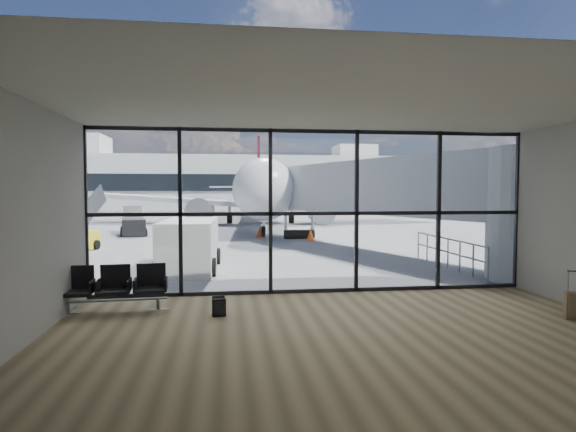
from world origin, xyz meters
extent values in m
plane|color=slate|center=(0.00, 40.00, 0.00)|extent=(220.00, 220.00, 0.00)
cube|color=brown|center=(0.00, -4.00, 0.01)|extent=(12.00, 8.00, 0.01)
cube|color=silver|center=(0.00, -4.00, 4.50)|extent=(12.00, 8.00, 0.02)
cube|color=#AEAEA9|center=(0.00, -8.00, 2.25)|extent=(12.00, 0.02, 4.50)
cube|color=#AEAEA9|center=(-6.00, -4.00, 2.25)|extent=(0.02, 8.00, 4.50)
cube|color=white|center=(0.00, 0.00, 2.25)|extent=(12.00, 0.04, 4.50)
cube|color=black|center=(0.00, 0.00, 0.06)|extent=(12.00, 0.12, 0.10)
cube|color=black|center=(0.00, 0.00, 2.20)|extent=(12.00, 0.12, 0.10)
cube|color=black|center=(0.00, 0.00, 4.44)|extent=(12.00, 0.12, 0.10)
cube|color=black|center=(-6.00, 0.00, 2.25)|extent=(0.10, 0.12, 4.50)
cube|color=black|center=(-3.60, 0.00, 2.25)|extent=(0.10, 0.12, 4.50)
cube|color=black|center=(-1.20, 0.00, 2.25)|extent=(0.10, 0.12, 4.50)
cube|color=black|center=(1.20, 0.00, 2.25)|extent=(0.10, 0.12, 4.50)
cube|color=black|center=(3.60, 0.00, 2.25)|extent=(0.10, 0.12, 4.50)
cube|color=black|center=(6.00, 0.00, 2.25)|extent=(0.10, 0.12, 4.50)
cylinder|color=#A9ACAF|center=(7.20, 1.00, 2.10)|extent=(2.80, 2.80, 4.20)
cube|color=#A9ACAF|center=(4.55, 8.00, 3.00)|extent=(7.45, 14.81, 2.40)
cube|color=#A9ACAF|center=(1.90, 15.00, 3.00)|extent=(2.60, 2.20, 2.60)
cylinder|color=gray|center=(1.10, 15.00, 0.90)|extent=(0.20, 0.20, 1.80)
cylinder|color=gray|center=(2.70, 15.00, 0.90)|extent=(0.20, 0.20, 1.80)
cylinder|color=black|center=(1.90, 15.00, 0.25)|extent=(1.80, 0.56, 0.56)
cylinder|color=gray|center=(5.60, 0.80, 0.55)|extent=(0.06, 0.06, 1.10)
cylinder|color=gray|center=(5.60, 1.70, 0.55)|extent=(0.06, 0.06, 1.10)
cylinder|color=gray|center=(5.60, 2.60, 0.55)|extent=(0.06, 0.06, 1.10)
cylinder|color=gray|center=(5.60, 3.50, 0.55)|extent=(0.06, 0.06, 1.10)
cylinder|color=gray|center=(5.60, 4.40, 0.55)|extent=(0.06, 0.06, 1.10)
cylinder|color=gray|center=(5.60, 5.30, 0.55)|extent=(0.06, 0.06, 1.10)
cylinder|color=gray|center=(5.60, 6.20, 0.55)|extent=(0.06, 0.06, 1.10)
cylinder|color=gray|center=(5.60, 3.50, 1.08)|extent=(0.06, 5.40, 0.06)
cylinder|color=gray|center=(5.60, 3.50, 0.60)|extent=(0.06, 5.40, 0.06)
cube|color=beige|center=(0.00, 62.00, 4.00)|extent=(80.00, 12.00, 8.00)
cube|color=black|center=(0.00, 55.90, 4.00)|extent=(80.00, 0.20, 2.40)
cube|color=beige|center=(-25.00, 62.00, 9.50)|extent=(10.00, 8.00, 3.00)
cube|color=beige|center=(18.00, 62.00, 9.00)|extent=(6.00, 6.00, 2.00)
cylinder|color=#382619|center=(-39.00, 72.00, 1.53)|extent=(0.50, 0.50, 3.06)
sphere|color=black|center=(-39.00, 72.00, 5.27)|extent=(5.61, 5.61, 5.61)
cylinder|color=#382619|center=(-33.00, 72.00, 1.71)|extent=(0.50, 0.50, 3.42)
sphere|color=black|center=(-33.00, 72.00, 5.89)|extent=(6.27, 6.27, 6.27)
cylinder|color=#382619|center=(-27.00, 72.00, 1.35)|extent=(0.50, 0.50, 2.70)
sphere|color=black|center=(-27.00, 72.00, 4.65)|extent=(4.95, 4.95, 4.95)
cylinder|color=#382619|center=(-21.00, 72.00, 1.53)|extent=(0.50, 0.50, 3.06)
sphere|color=black|center=(-21.00, 72.00, 5.27)|extent=(5.61, 5.61, 5.61)
cylinder|color=#382619|center=(-15.00, 72.00, 1.71)|extent=(0.50, 0.50, 3.42)
sphere|color=black|center=(-15.00, 72.00, 5.89)|extent=(6.27, 6.27, 6.27)
cube|color=gray|center=(-5.00, -1.48, 0.27)|extent=(2.42, 0.28, 0.04)
cube|color=black|center=(-5.82, -1.55, 0.48)|extent=(0.73, 0.69, 0.09)
cube|color=black|center=(-5.85, -1.24, 0.77)|extent=(0.69, 0.13, 0.60)
cube|color=black|center=(-5.00, -1.48, 0.48)|extent=(0.73, 0.69, 0.09)
cube|color=black|center=(-5.02, -1.18, 0.77)|extent=(0.69, 0.13, 0.60)
cube|color=black|center=(-4.18, -1.42, 0.48)|extent=(0.73, 0.69, 0.09)
cube|color=black|center=(-4.20, -1.11, 0.77)|extent=(0.69, 0.13, 0.60)
cylinder|color=gray|center=(-5.99, -1.56, 0.14)|extent=(0.07, 0.07, 0.27)
cylinder|color=gray|center=(-4.01, -1.41, 0.14)|extent=(0.07, 0.07, 0.27)
cube|color=black|center=(-2.57, -2.20, 0.20)|extent=(0.32, 0.23, 0.41)
cube|color=black|center=(-2.56, -2.31, 0.20)|extent=(0.25, 0.09, 0.28)
cylinder|color=black|center=(-2.59, -2.10, 0.41)|extent=(0.28, 0.11, 0.07)
cube|color=brown|center=(5.13, -3.52, 0.32)|extent=(0.45, 0.37, 0.59)
cylinder|color=gray|center=(5.07, -3.38, 0.82)|extent=(0.03, 0.03, 0.49)
cube|color=black|center=(5.17, -3.42, 1.06)|extent=(0.26, 0.12, 0.02)
cylinder|color=black|center=(5.07, -3.38, 0.03)|extent=(0.05, 0.07, 0.07)
cylinder|color=silver|center=(0.63, 28.79, 2.91)|extent=(5.29, 29.24, 3.59)
sphere|color=silver|center=(-0.23, 14.28, 2.91)|extent=(3.59, 3.59, 3.59)
cone|color=silver|center=(1.62, 45.73, 3.20)|extent=(3.92, 6.02, 3.59)
cube|color=black|center=(-0.19, 14.86, 3.39)|extent=(2.20, 1.29, 0.48)
cube|color=silver|center=(-7.54, 30.25, 2.08)|extent=(14.74, 8.37, 1.15)
cylinder|color=black|center=(-4.46, 28.12, 1.11)|extent=(2.23, 3.41, 2.04)
cube|color=silver|center=(-1.50, 45.43, 3.30)|extent=(5.60, 3.10, 0.17)
cube|color=silver|center=(8.91, 29.28, 2.08)|extent=(14.90, 6.86, 1.15)
cylinder|color=black|center=(5.60, 27.53, 1.11)|extent=(2.23, 3.41, 2.04)
cube|color=silver|center=(4.69, 45.06, 3.30)|extent=(5.53, 2.53, 0.17)
cube|color=#4E0B1B|center=(1.62, 45.73, 6.40)|extent=(0.51, 3.69, 5.82)
cylinder|color=gray|center=(-0.12, 16.21, 0.68)|extent=(0.19, 0.19, 1.36)
cylinder|color=black|center=(-0.12, 16.21, 0.34)|extent=(0.28, 0.69, 0.68)
cylinder|color=black|center=(-2.06, 29.44, 0.44)|extent=(0.49, 0.95, 0.93)
cylinder|color=black|center=(3.36, 29.12, 0.44)|extent=(0.49, 0.95, 0.93)
cube|color=silver|center=(-3.69, 4.30, 0.89)|extent=(1.96, 4.18, 1.78)
cube|color=black|center=(-3.75, 2.78, 1.38)|extent=(1.74, 1.14, 0.62)
cylinder|color=black|center=(-4.63, 3.00, 0.31)|extent=(0.25, 0.63, 0.62)
cylinder|color=black|center=(-2.85, 2.92, 0.31)|extent=(0.25, 0.63, 0.62)
cylinder|color=black|center=(-4.52, 5.67, 0.31)|extent=(0.25, 0.63, 0.62)
cylinder|color=black|center=(-2.74, 5.60, 0.31)|extent=(0.25, 0.63, 0.62)
cube|color=black|center=(-8.24, 18.58, 0.55)|extent=(1.97, 3.21, 1.00)
cube|color=black|center=(-8.48, 19.75, 1.30)|extent=(1.67, 2.68, 1.03)
cylinder|color=black|center=(-8.72, 17.46, 0.25)|extent=(0.30, 0.53, 0.50)
cylinder|color=black|center=(-7.36, 17.74, 0.25)|extent=(0.30, 0.53, 0.50)
cylinder|color=black|center=(-9.12, 19.42, 0.25)|extent=(0.30, 0.53, 0.50)
cylinder|color=black|center=(-7.76, 19.70, 0.25)|extent=(0.30, 0.53, 0.50)
cube|color=yellow|center=(-9.71, 10.22, 0.48)|extent=(2.45, 3.32, 0.85)
cube|color=gray|center=(-9.48, 11.03, 1.70)|extent=(2.09, 2.72, 1.57)
cylinder|color=black|center=(-10.81, 9.43, 0.23)|extent=(0.33, 0.51, 0.47)
cylinder|color=black|center=(-9.18, 8.96, 0.23)|extent=(0.33, 0.51, 0.47)
cylinder|color=black|center=(-10.23, 11.47, 0.23)|extent=(0.33, 0.51, 0.47)
cylinder|color=black|center=(-8.60, 11.00, 0.23)|extent=(0.33, 0.51, 0.47)
cube|color=#FD580D|center=(2.38, 13.88, 0.02)|extent=(0.48, 0.48, 0.03)
cone|color=#FD580D|center=(2.38, 13.88, 0.34)|extent=(0.46, 0.46, 0.68)
cube|color=#E6430C|center=(-0.34, 16.20, 0.02)|extent=(0.47, 0.47, 0.03)
cone|color=#E6430C|center=(-0.34, 16.20, 0.34)|extent=(0.45, 0.45, 0.67)
camera|label=1|loc=(-2.41, -12.99, 2.82)|focal=30.00mm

